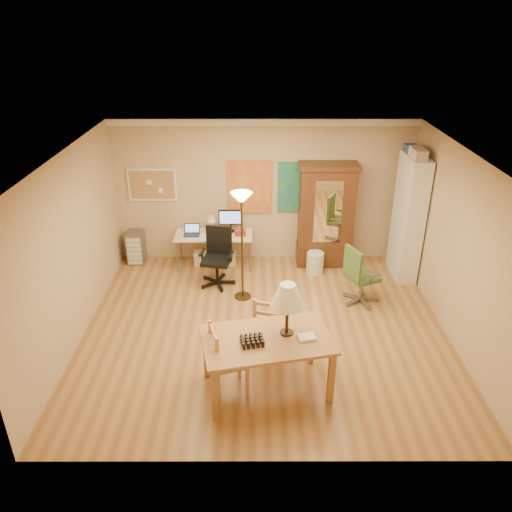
{
  "coord_description": "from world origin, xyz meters",
  "views": [
    {
      "loc": [
        -0.14,
        -6.36,
        4.4
      ],
      "look_at": [
        -0.14,
        0.3,
        1.1
      ],
      "focal_mm": 35.0,
      "sensor_mm": 36.0,
      "label": 1
    }
  ],
  "objects_px": {
    "computer_desk": "(216,246)",
    "armoire": "(325,222)",
    "office_chair_black": "(218,270)",
    "bookshelf": "(408,218)",
    "office_chair_green": "(359,288)",
    "dining_table": "(274,326)"
  },
  "relations": [
    {
      "from": "armoire",
      "to": "computer_desk",
      "type": "bearing_deg",
      "value": -177.6
    },
    {
      "from": "dining_table",
      "to": "office_chair_black",
      "type": "xyz_separation_m",
      "value": [
        -0.9,
        2.72,
        -0.66
      ]
    },
    {
      "from": "bookshelf",
      "to": "computer_desk",
      "type": "bearing_deg",
      "value": 174.13
    },
    {
      "from": "office_chair_black",
      "to": "office_chair_green",
      "type": "relative_size",
      "value": 1.02
    },
    {
      "from": "dining_table",
      "to": "armoire",
      "type": "height_order",
      "value": "armoire"
    },
    {
      "from": "dining_table",
      "to": "bookshelf",
      "type": "distance_m",
      "value": 3.96
    },
    {
      "from": "dining_table",
      "to": "office_chair_green",
      "type": "bearing_deg",
      "value": 54.59
    },
    {
      "from": "office_chair_black",
      "to": "bookshelf",
      "type": "distance_m",
      "value": 3.48
    },
    {
      "from": "armoire",
      "to": "bookshelf",
      "type": "xyz_separation_m",
      "value": [
        1.38,
        -0.44,
        0.25
      ]
    },
    {
      "from": "office_chair_black",
      "to": "bookshelf",
      "type": "xyz_separation_m",
      "value": [
        3.36,
        0.37,
        0.83
      ]
    },
    {
      "from": "computer_desk",
      "to": "office_chair_black",
      "type": "distance_m",
      "value": 0.74
    },
    {
      "from": "office_chair_black",
      "to": "bookshelf",
      "type": "relative_size",
      "value": 0.47
    },
    {
      "from": "dining_table",
      "to": "armoire",
      "type": "distance_m",
      "value": 3.7
    },
    {
      "from": "office_chair_green",
      "to": "armoire",
      "type": "bearing_deg",
      "value": 106.09
    },
    {
      "from": "office_chair_black",
      "to": "office_chair_green",
      "type": "xyz_separation_m",
      "value": [
        2.39,
        -0.63,
        -0.01
      ]
    },
    {
      "from": "armoire",
      "to": "office_chair_green",
      "type": "bearing_deg",
      "value": -73.91
    },
    {
      "from": "computer_desk",
      "to": "office_chair_green",
      "type": "height_order",
      "value": "computer_desk"
    },
    {
      "from": "armoire",
      "to": "dining_table",
      "type": "bearing_deg",
      "value": -106.93
    },
    {
      "from": "computer_desk",
      "to": "armoire",
      "type": "bearing_deg",
      "value": 2.4
    },
    {
      "from": "office_chair_black",
      "to": "office_chair_green",
      "type": "bearing_deg",
      "value": -14.67
    },
    {
      "from": "dining_table",
      "to": "armoire",
      "type": "bearing_deg",
      "value": 73.07
    },
    {
      "from": "computer_desk",
      "to": "bookshelf",
      "type": "distance_m",
      "value": 3.53
    }
  ]
}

